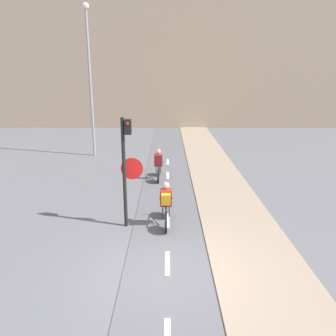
# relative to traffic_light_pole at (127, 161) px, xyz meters

# --- Properties ---
(ground_plane) EXTENTS (120.00, 120.00, 0.00)m
(ground_plane) POSITION_rel_traffic_light_pole_xyz_m (1.22, -2.66, -2.09)
(ground_plane) COLOR #5B5B60
(bike_lane) EXTENTS (2.15, 60.00, 0.02)m
(bike_lane) POSITION_rel_traffic_light_pole_xyz_m (1.22, -2.66, -2.08)
(bike_lane) COLOR #56565B
(bike_lane) RESTS_ON ground_plane
(sidewalk_strip) EXTENTS (2.40, 60.00, 0.05)m
(sidewalk_strip) POSITION_rel_traffic_light_pole_xyz_m (3.50, -2.66, -2.07)
(sidewalk_strip) COLOR gray
(sidewalk_strip) RESTS_ON ground_plane
(building_row_background) EXTENTS (60.00, 5.20, 11.55)m
(building_row_background) POSITION_rel_traffic_light_pole_xyz_m (1.22, 22.62, 3.69)
(building_row_background) COLOR gray
(building_row_background) RESTS_ON ground_plane
(traffic_light_pole) EXTENTS (0.67, 0.25, 3.40)m
(traffic_light_pole) POSITION_rel_traffic_light_pole_xyz_m (0.00, 0.00, 0.00)
(traffic_light_pole) COLOR black
(traffic_light_pole) RESTS_ON ground_plane
(street_lamp_far) EXTENTS (0.36, 0.36, 8.26)m
(street_lamp_far) POSITION_rel_traffic_light_pole_xyz_m (-3.11, 9.45, 2.83)
(street_lamp_far) COLOR gray
(street_lamp_far) RESTS_ON ground_plane
(cyclist_near) EXTENTS (0.46, 1.68, 1.43)m
(cyclist_near) POSITION_rel_traffic_light_pole_xyz_m (1.17, 0.02, -1.40)
(cyclist_near) COLOR black
(cyclist_near) RESTS_ON ground_plane
(cyclist_far) EXTENTS (0.46, 1.66, 1.41)m
(cyclist_far) POSITION_rel_traffic_light_pole_xyz_m (0.81, 4.76, -1.44)
(cyclist_far) COLOR black
(cyclist_far) RESTS_ON ground_plane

